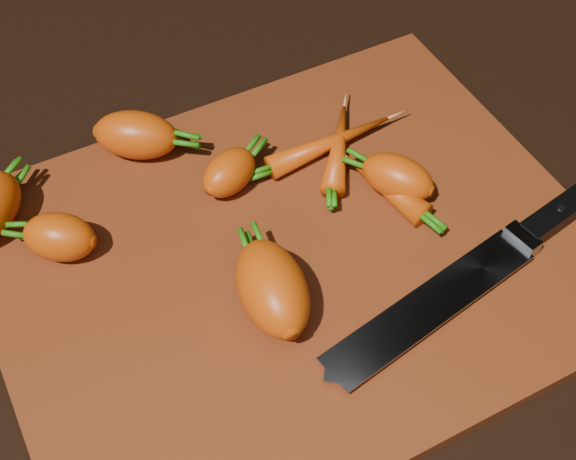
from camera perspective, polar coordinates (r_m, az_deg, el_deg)
name	(u,v)px	position (r m, az deg, el deg)	size (l,w,h in m)	color
ground	(293,263)	(0.69, 0.38, -2.37)	(2.00, 2.00, 0.01)	black
cutting_board	(293,256)	(0.68, 0.39, -1.83)	(0.50, 0.40, 0.01)	maroon
carrot_1	(59,237)	(0.69, -15.95, -0.48)	(0.06, 0.04, 0.04)	#C74609
carrot_2	(136,135)	(0.75, -10.76, 6.66)	(0.08, 0.04, 0.04)	#C74609
carrot_3	(272,288)	(0.62, -1.12, -4.17)	(0.09, 0.05, 0.05)	#C74609
carrot_4	(229,172)	(0.71, -4.20, 4.11)	(0.06, 0.04, 0.04)	#C74609
carrot_5	(397,177)	(0.71, 7.79, 3.73)	(0.07, 0.04, 0.04)	#C74609
carrot_6	(339,147)	(0.74, 3.62, 5.90)	(0.11, 0.02, 0.02)	#C74609
carrot_7	(330,143)	(0.75, 3.02, 6.22)	(0.13, 0.02, 0.02)	#C74609
carrot_8	(384,186)	(0.71, 6.84, 3.14)	(0.09, 0.02, 0.02)	#C74609
knife	(448,293)	(0.66, 11.32, -4.39)	(0.33, 0.09, 0.02)	gray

